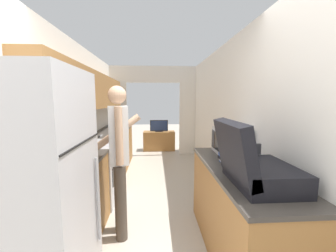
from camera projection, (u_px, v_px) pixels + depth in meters
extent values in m
cube|color=white|center=(59.00, 126.00, 2.71)|extent=(0.06, 7.23, 2.50)
cube|color=#9E6B38|center=(93.00, 91.00, 3.59)|extent=(0.32, 3.78, 0.61)
cube|color=white|center=(239.00, 124.00, 2.86)|extent=(0.06, 7.23, 2.50)
cube|color=white|center=(115.00, 120.00, 5.76)|extent=(0.65, 0.06, 2.05)
cube|color=white|center=(191.00, 119.00, 5.90)|extent=(0.65, 0.06, 2.05)
cube|color=white|center=(153.00, 74.00, 5.67)|extent=(2.78, 0.06, 0.45)
cube|color=#9E6B38|center=(74.00, 200.00, 2.36)|extent=(0.60, 0.94, 0.89)
cube|color=#3D3833|center=(71.00, 161.00, 2.30)|extent=(0.62, 0.95, 0.03)
cube|color=#9E6B38|center=(113.00, 151.00, 4.60)|extent=(0.60, 2.11, 0.89)
cube|color=#3D3833|center=(113.00, 130.00, 4.54)|extent=(0.62, 2.12, 0.03)
cube|color=#9EA3A8|center=(71.00, 160.00, 2.30)|extent=(0.42, 0.44, 0.00)
cube|color=#9E6B38|center=(239.00, 213.00, 2.09)|extent=(0.60, 1.67, 0.89)
cube|color=#3D3833|center=(241.00, 169.00, 2.03)|extent=(0.62, 1.69, 0.03)
cube|color=#B7B7BC|center=(32.00, 198.00, 1.46)|extent=(0.74, 0.74, 1.81)
cube|color=black|center=(83.00, 142.00, 1.43)|extent=(0.01, 0.71, 0.01)
cylinder|color=#99999E|center=(98.00, 200.00, 1.73)|extent=(0.02, 0.02, 0.72)
cube|color=#B7B7BC|center=(95.00, 173.00, 3.19)|extent=(0.62, 0.73, 0.93)
cube|color=black|center=(116.00, 172.00, 3.21)|extent=(0.01, 0.50, 0.28)
cylinder|color=#B7B7BC|center=(117.00, 158.00, 3.18)|extent=(0.02, 0.59, 0.02)
cube|color=#B7B7BC|center=(74.00, 139.00, 3.10)|extent=(0.04, 0.73, 0.14)
cylinder|color=#232328|center=(100.00, 146.00, 2.98)|extent=(0.16, 0.16, 0.01)
cylinder|color=#232328|center=(105.00, 141.00, 3.30)|extent=(0.16, 0.16, 0.01)
cylinder|color=#232328|center=(82.00, 146.00, 2.96)|extent=(0.16, 0.16, 0.01)
cylinder|color=#232328|center=(89.00, 142.00, 3.28)|extent=(0.16, 0.16, 0.01)
cylinder|color=#4C4238|center=(121.00, 203.00, 2.32)|extent=(0.16, 0.16, 0.87)
cylinder|color=#4C4238|center=(120.00, 196.00, 2.48)|extent=(0.16, 0.16, 0.87)
cube|color=white|center=(118.00, 135.00, 2.30)|extent=(0.25, 0.25, 0.65)
cylinder|color=#DBAD89|center=(119.00, 136.00, 2.16)|extent=(0.10, 0.10, 0.62)
cylinder|color=#DBAD89|center=(118.00, 132.00, 2.43)|extent=(0.56, 0.20, 0.42)
sphere|color=#DBAD89|center=(117.00, 95.00, 2.24)|extent=(0.20, 0.20, 0.20)
cube|color=black|center=(262.00, 175.00, 1.62)|extent=(0.45, 0.58, 0.16)
cube|color=black|center=(235.00, 150.00, 1.57)|extent=(0.18, 0.58, 0.46)
cube|color=#2D2D33|center=(246.00, 149.00, 1.90)|extent=(0.27, 0.02, 0.10)
cube|color=#B7B7BC|center=(231.00, 141.00, 2.54)|extent=(0.36, 0.45, 0.32)
cube|color=black|center=(218.00, 142.00, 2.49)|extent=(0.01, 0.27, 0.22)
cube|color=#38383D|center=(213.00, 139.00, 2.68)|extent=(0.01, 0.09, 0.23)
cube|color=#2D4C99|center=(232.00, 164.00, 2.11)|extent=(0.20, 0.31, 0.02)
cube|color=white|center=(232.00, 161.00, 2.13)|extent=(0.26, 0.28, 0.02)
cube|color=black|center=(232.00, 159.00, 2.12)|extent=(0.23, 0.24, 0.03)
cube|color=#2D4C99|center=(232.00, 156.00, 2.12)|extent=(0.25, 0.26, 0.03)
cube|color=#9E6B38|center=(159.00, 141.00, 6.48)|extent=(0.98, 0.42, 0.59)
cube|color=black|center=(159.00, 131.00, 6.40)|extent=(0.24, 0.16, 0.02)
cube|color=black|center=(159.00, 126.00, 6.38)|extent=(0.55, 0.04, 0.34)
cube|color=navy|center=(159.00, 126.00, 6.35)|extent=(0.51, 0.01, 0.30)
cube|color=#B7B7BC|center=(101.00, 135.00, 3.81)|extent=(0.06, 0.21, 0.00)
cube|color=black|center=(99.00, 137.00, 3.65)|extent=(0.04, 0.11, 0.02)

